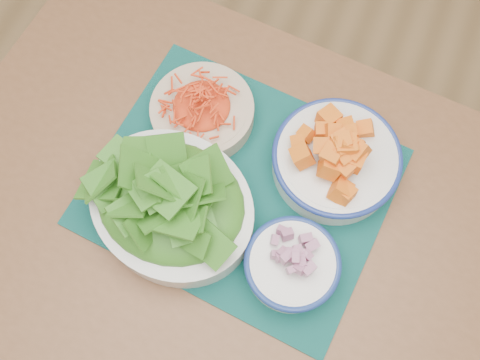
# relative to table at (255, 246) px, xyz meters

# --- Properties ---
(ground) EXTENTS (4.00, 4.00, 0.00)m
(ground) POSITION_rel_table_xyz_m (-0.15, -0.18, -0.65)
(ground) COLOR #A37D4F
(ground) RESTS_ON ground
(table) EXTENTS (1.23, 0.87, 0.75)m
(table) POSITION_rel_table_xyz_m (0.00, 0.00, 0.00)
(table) COLOR brown
(table) RESTS_ON ground
(placemat) EXTENTS (0.53, 0.45, 0.00)m
(placemat) POSITION_rel_table_xyz_m (-0.06, 0.07, 0.10)
(placemat) COLOR #06302E
(placemat) RESTS_ON table
(carrot_bowl) EXTENTS (0.19, 0.19, 0.07)m
(carrot_bowl) POSITION_rel_table_xyz_m (-0.17, 0.17, 0.14)
(carrot_bowl) COLOR beige
(carrot_bowl) RESTS_ON placemat
(squash_bowl) EXTENTS (0.27, 0.27, 0.11)m
(squash_bowl) POSITION_rel_table_xyz_m (0.08, 0.16, 0.16)
(squash_bowl) COLOR white
(squash_bowl) RESTS_ON placemat
(lettuce_bowl) EXTENTS (0.34, 0.31, 0.14)m
(lettuce_bowl) POSITION_rel_table_xyz_m (-0.14, -0.02, 0.17)
(lettuce_bowl) COLOR silver
(lettuce_bowl) RESTS_ON placemat
(onion_bowl) EXTENTS (0.17, 0.17, 0.08)m
(onion_bowl) POSITION_rel_table_xyz_m (0.07, -0.04, 0.14)
(onion_bowl) COLOR white
(onion_bowl) RESTS_ON placemat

